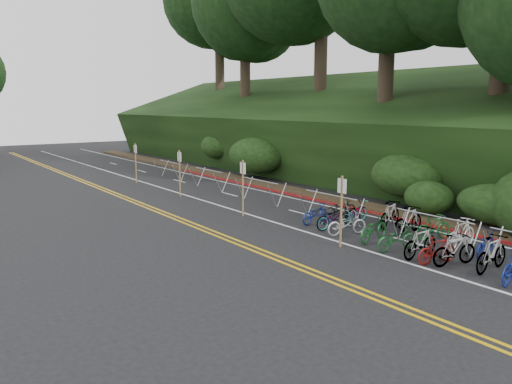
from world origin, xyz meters
The scene contains 8 objects.
ground centered at (0.00, 0.00, 0.00)m, with size 120.00×120.00×0.00m, color black.
road_markings centered at (0.63, 10.10, 0.00)m, with size 7.47×80.00×0.01m.
red_curb centered at (5.70, 12.00, 0.05)m, with size 0.25×28.00×0.10m, color maroon.
embankment centered at (12.96, 19.04, 2.57)m, with size 14.30×48.14×9.11m.
bike_racks_rest centered at (3.00, 13.00, 0.85)m, with size 1.14×23.00×1.17m.
signposts_rest centered at (0.60, 14.00, 1.43)m, with size 0.08×18.40×2.50m.
bike_front centered at (1.67, 1.90, 0.44)m, with size 1.47×0.41×0.88m, color maroon.
bike_valet centered at (2.95, 2.61, 0.48)m, with size 3.32×12.97×1.10m.
Camera 1 is at (-11.62, -6.88, 4.87)m, focal length 35.00 mm.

